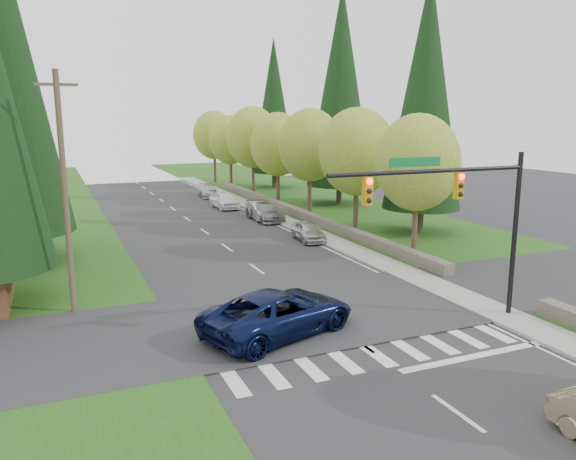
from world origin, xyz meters
TOP-DOWN VIEW (x-y plane):
  - ground at (0.00, 0.00)m, footprint 120.00×120.00m
  - grass_east at (13.00, 20.00)m, footprint 14.00×110.00m
  - cross_street at (0.00, 8.00)m, footprint 120.00×8.00m
  - sidewalk_east at (6.90, 22.00)m, footprint 1.80×80.00m
  - curb_east at (6.05, 22.00)m, footprint 0.20×80.00m
  - stone_wall_north at (8.60, 30.00)m, footprint 0.70×40.00m
  - traffic_signal at (4.37, 4.50)m, footprint 8.70×0.37m
  - utility_pole at (-9.50, 12.00)m, footprint 1.60×0.24m
  - decid_tree_0 at (9.20, 14.00)m, footprint 4.80×4.80m
  - decid_tree_1 at (9.30, 21.00)m, footprint 5.20×5.20m
  - decid_tree_2 at (9.10, 28.00)m, footprint 5.00×5.00m
  - decid_tree_3 at (9.20, 35.00)m, footprint 5.00×5.00m
  - decid_tree_4 at (9.30, 42.00)m, footprint 5.40×5.40m
  - decid_tree_5 at (9.10, 49.00)m, footprint 4.80×4.80m
  - decid_tree_6 at (9.20, 56.00)m, footprint 5.20×5.20m
  - conifer_e_a at (14.00, 20.00)m, footprint 5.44×5.44m
  - conifer_e_b at (15.00, 34.00)m, footprint 6.12×6.12m
  - conifer_e_c at (14.00, 48.00)m, footprint 5.10×5.10m
  - suv_navy at (-2.42, 6.35)m, footprint 6.85×4.78m
  - parked_car_a at (5.60, 20.79)m, footprint 1.97×3.99m
  - parked_car_b at (5.60, 28.91)m, footprint 2.03×4.86m
  - parked_car_c at (5.45, 29.57)m, footprint 1.70×4.30m
  - parked_car_d at (4.38, 36.00)m, footprint 1.92×4.51m
  - parked_car_e at (4.94, 43.71)m, footprint 2.14×4.35m

SIDE VIEW (x-z plane):
  - ground at x=0.00m, z-range 0.00..0.00m
  - cross_street at x=0.00m, z-range -0.05..0.05m
  - grass_east at x=13.00m, z-range 0.00..0.06m
  - sidewalk_east at x=6.90m, z-range 0.00..0.13m
  - curb_east at x=6.05m, z-range 0.00..0.13m
  - stone_wall_north at x=8.60m, z-range 0.00..0.70m
  - parked_car_e at x=4.94m, z-range 0.00..1.22m
  - parked_car_a at x=5.60m, z-range 0.00..1.31m
  - parked_car_c at x=5.45m, z-range 0.00..1.39m
  - parked_car_b at x=5.60m, z-range 0.00..1.40m
  - parked_car_d at x=4.38m, z-range 0.00..1.52m
  - suv_navy at x=-2.42m, z-range 0.00..1.74m
  - traffic_signal at x=4.37m, z-range 1.58..8.38m
  - utility_pole at x=-9.50m, z-range 0.14..10.14m
  - decid_tree_5 at x=9.10m, z-range 1.38..9.68m
  - decid_tree_0 at x=9.20m, z-range 1.41..9.78m
  - decid_tree_3 at x=9.20m, z-range 1.39..9.94m
  - decid_tree_1 at x=9.30m, z-range 1.40..10.20m
  - decid_tree_6 at x=9.20m, z-range 1.43..10.30m
  - decid_tree_2 at x=9.10m, z-range 1.52..10.34m
  - decid_tree_4 at x=9.30m, z-range 1.47..10.65m
  - conifer_e_c at x=14.00m, z-range 0.89..17.69m
  - conifer_e_a at x=14.00m, z-range 0.89..18.69m
  - conifer_e_b at x=15.00m, z-range 0.89..20.69m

